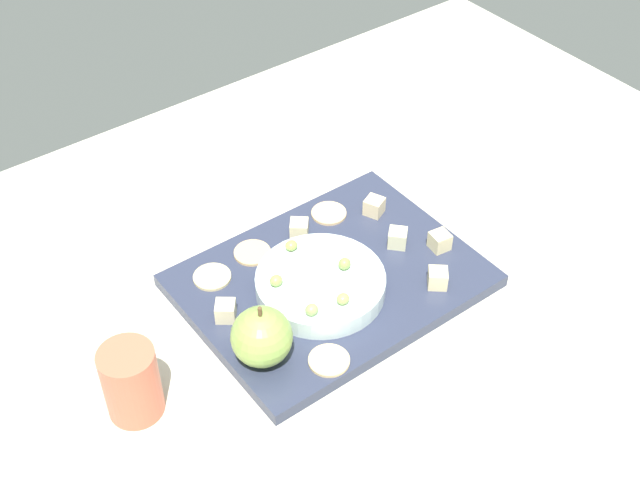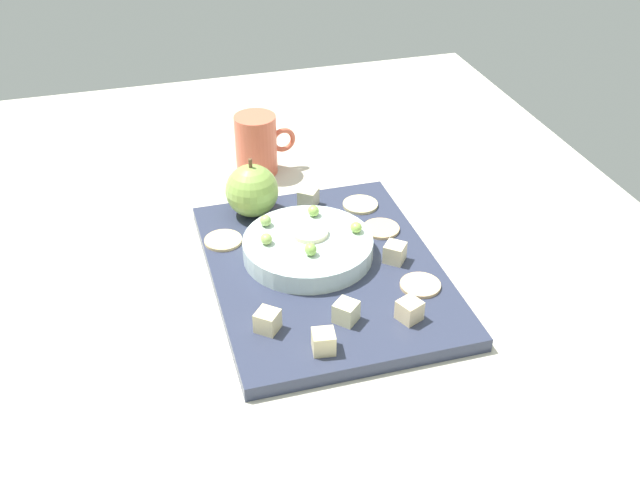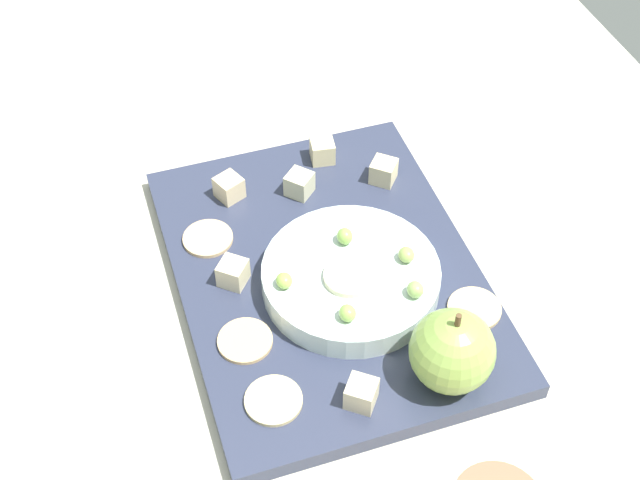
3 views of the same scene
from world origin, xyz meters
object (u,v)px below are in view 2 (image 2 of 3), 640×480
(cheese_cube_1, at_px, (395,253))
(grape_2, at_px, (310,248))
(grape_0, at_px, (266,221))
(cheese_cube_5, at_px, (308,197))
(serving_dish, at_px, (308,247))
(cracker_1, at_px, (381,229))
(grape_4, at_px, (316,210))
(cup, at_px, (257,144))
(cracker_2, at_px, (223,240))
(cheese_cube_3, at_px, (409,310))
(cheese_cube_0, at_px, (267,321))
(grape_1, at_px, (356,227))
(platter, at_px, (325,272))
(apple_slice_0, at_px, (310,232))
(cheese_cube_4, at_px, (324,342))
(cracker_0, at_px, (360,205))
(cracker_3, at_px, (420,285))
(apple_whole, at_px, (252,191))
(grape_3, at_px, (266,239))
(cheese_cube_2, at_px, (346,312))

(cheese_cube_1, bearing_deg, grape_2, 85.10)
(grape_0, bearing_deg, cheese_cube_5, -46.05)
(serving_dish, relative_size, cracker_1, 3.35)
(cracker_1, bearing_deg, grape_4, 75.89)
(grape_0, relative_size, cup, 0.17)
(cracker_2, height_order, grape_2, grape_2)
(cheese_cube_3, height_order, cup, cup)
(cheese_cube_0, xyz_separation_m, grape_1, (0.13, -0.15, 0.02))
(cheese_cube_0, distance_m, grape_2, 0.12)
(cracker_1, distance_m, grape_2, 0.14)
(platter, relative_size, cracker_1, 7.47)
(cheese_cube_1, xyz_separation_m, grape_2, (0.01, 0.11, 0.02))
(cheese_cube_0, height_order, cracker_1, cheese_cube_0)
(grape_2, relative_size, apple_slice_0, 0.35)
(cheese_cube_4, bearing_deg, grape_0, 3.36)
(serving_dish, relative_size, cheese_cube_1, 6.82)
(cheese_cube_1, height_order, apple_slice_0, apple_slice_0)
(cheese_cube_0, height_order, grape_4, grape_4)
(cheese_cube_4, distance_m, grape_1, 0.20)
(cracker_2, height_order, grape_4, grape_4)
(cheese_cube_4, height_order, grape_2, grape_2)
(cracker_0, xyz_separation_m, cracker_2, (-0.04, 0.20, 0.00))
(grape_4, bearing_deg, cracker_0, -59.47)
(cheese_cube_0, xyz_separation_m, apple_slice_0, (0.14, -0.09, 0.02))
(serving_dish, xyz_separation_m, grape_2, (-0.03, 0.01, 0.02))
(cheese_cube_1, xyz_separation_m, grape_1, (0.04, 0.04, 0.02))
(cheese_cube_4, bearing_deg, cheese_cube_5, -12.18)
(cheese_cube_3, height_order, cracker_3, cheese_cube_3)
(cheese_cube_1, distance_m, cup, 0.33)
(apple_whole, distance_m, cracker_2, 0.09)
(cheese_cube_5, bearing_deg, grape_0, 133.95)
(cracker_0, height_order, grape_1, grape_1)
(cracker_3, bearing_deg, grape_3, 57.58)
(cheese_cube_2, bearing_deg, cheese_cube_4, 136.94)
(cracker_0, xyz_separation_m, cup, (0.17, 0.11, 0.03))
(cheese_cube_4, xyz_separation_m, grape_1, (0.18, -0.09, 0.02))
(platter, distance_m, grape_0, 0.10)
(cheese_cube_1, bearing_deg, grape_4, 39.48)
(cheese_cube_0, bearing_deg, serving_dish, -32.67)
(cheese_cube_4, bearing_deg, apple_whole, 2.99)
(cheese_cube_0, xyz_separation_m, cup, (0.40, -0.07, 0.02))
(serving_dish, distance_m, cracker_3, 0.15)
(grape_2, relative_size, grape_4, 1.00)
(cracker_2, bearing_deg, cheese_cube_4, -164.12)
(cheese_cube_5, relative_size, grape_1, 1.47)
(cheese_cube_5, xyz_separation_m, grape_4, (-0.07, 0.01, 0.02))
(apple_whole, relative_size, apple_slice_0, 1.55)
(grape_0, bearing_deg, cheese_cube_4, -176.64)
(grape_0, bearing_deg, cracker_3, -132.96)
(cheese_cube_3, relative_size, grape_3, 1.47)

